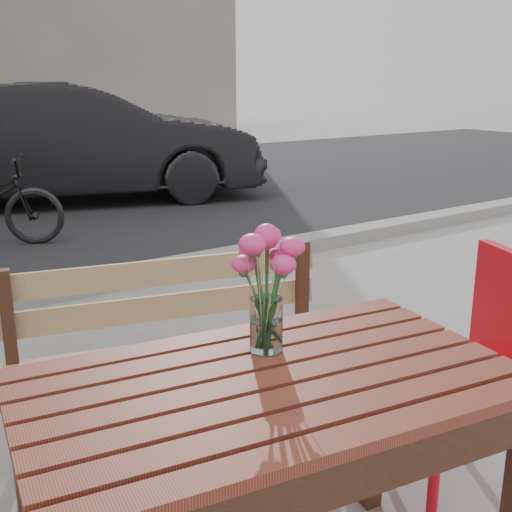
% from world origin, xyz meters
% --- Properties ---
extents(main_table, '(1.36, 0.91, 0.78)m').
position_xyz_m(main_table, '(-0.22, -0.15, 0.65)').
color(main_table, '#562016').
rests_on(main_table, ground).
extents(main_bench, '(1.41, 0.72, 0.84)m').
position_xyz_m(main_bench, '(0.00, 0.85, 0.51)').
color(main_bench, '#99794F').
rests_on(main_bench, ground).
extents(red_chair, '(0.58, 0.58, 0.92)m').
position_xyz_m(red_chair, '(0.77, -0.07, 0.53)').
color(red_chair, red).
rests_on(red_chair, ground).
extents(main_vase, '(0.20, 0.20, 0.36)m').
position_xyz_m(main_vase, '(-0.14, -0.01, 1.00)').
color(main_vase, white).
rests_on(main_vase, main_table).
extents(parked_car, '(4.64, 2.76, 1.45)m').
position_xyz_m(parked_car, '(1.64, 6.46, 0.72)').
color(parked_car, black).
rests_on(parked_car, ground).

